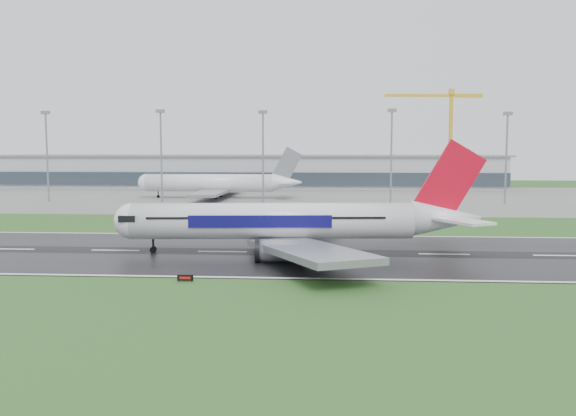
{
  "coord_description": "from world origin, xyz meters",
  "views": [
    {
      "loc": [
        39.45,
        -107.57,
        18.85
      ],
      "look_at": [
        31.23,
        12.0,
        7.0
      ],
      "focal_mm": 37.54,
      "sensor_mm": 36.0,
      "label": 1
    }
  ],
  "objects": [
    {
      "name": "ground",
      "position": [
        0.0,
        0.0,
        0.0
      ],
      "size": [
        520.0,
        520.0,
        0.0
      ],
      "primitive_type": "plane",
      "color": "#244F1D",
      "rests_on": "ground"
    },
    {
      "name": "floodmast_3",
      "position": [
        16.52,
        100.0,
        15.38
      ],
      "size": [
        0.64,
        0.64,
        30.75
      ],
      "primitive_type": "cylinder",
      "color": "gray",
      "rests_on": "ground"
    },
    {
      "name": "floodmast_5",
      "position": [
        98.87,
        100.0,
        14.97
      ],
      "size": [
        0.64,
        0.64,
        29.95
      ],
      "primitive_type": "cylinder",
      "color": "gray",
      "rests_on": "ground"
    },
    {
      "name": "tower_crane",
      "position": [
        99.83,
        200.0,
        24.02
      ],
      "size": [
        48.98,
        8.12,
        48.03
      ],
      "primitive_type": null,
      "rotation": [
        0.0,
        0.0,
        0.11
      ],
      "color": "gold",
      "rests_on": "ground"
    },
    {
      "name": "terminal",
      "position": [
        0.0,
        185.0,
        7.5
      ],
      "size": [
        240.0,
        36.0,
        15.0
      ],
      "primitive_type": "cube",
      "color": "#9599A0",
      "rests_on": "ground"
    },
    {
      "name": "floodmast_2",
      "position": [
        -19.3,
        100.0,
        15.61
      ],
      "size": [
        0.64,
        0.64,
        31.23
      ],
      "primitive_type": "cylinder",
      "color": "gray",
      "rests_on": "ground"
    },
    {
      "name": "runway_sign",
      "position": [
        19.13,
        -24.82,
        0.52
      ],
      "size": [
        2.27,
        0.96,
        1.04
      ],
      "primitive_type": null,
      "rotation": [
        0.0,
        0.0,
        -0.32
      ],
      "color": "black",
      "rests_on": "ground"
    },
    {
      "name": "floodmast_4",
      "position": [
        60.48,
        100.0,
        15.57
      ],
      "size": [
        0.64,
        0.64,
        31.14
      ],
      "primitive_type": "cylinder",
      "color": "gray",
      "rests_on": "ground"
    },
    {
      "name": "apron",
      "position": [
        0.0,
        125.0,
        0.04
      ],
      "size": [
        400.0,
        130.0,
        0.08
      ],
      "primitive_type": "cube",
      "color": "slate",
      "rests_on": "ground"
    },
    {
      "name": "main_airliner",
      "position": [
        33.94,
        0.11,
        9.86
      ],
      "size": [
        71.3,
        68.43,
        19.52
      ],
      "primitive_type": null,
      "rotation": [
        0.0,
        0.0,
        0.09
      ],
      "color": "silver",
      "rests_on": "runway"
    },
    {
      "name": "parked_airliner",
      "position": [
        -3.36,
        117.98,
        9.43
      ],
      "size": [
        64.02,
        59.63,
        18.7
      ],
      "primitive_type": null,
      "rotation": [
        0.0,
        0.0,
        -0.0
      ],
      "color": "silver",
      "rests_on": "apron"
    },
    {
      "name": "floodmast_1",
      "position": [
        -60.5,
        100.0,
        15.45
      ],
      "size": [
        0.64,
        0.64,
        30.89
      ],
      "primitive_type": "cylinder",
      "color": "gray",
      "rests_on": "ground"
    },
    {
      "name": "runway",
      "position": [
        0.0,
        0.0,
        0.05
      ],
      "size": [
        400.0,
        45.0,
        0.1
      ],
      "primitive_type": "cube",
      "color": "black",
      "rests_on": "ground"
    }
  ]
}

